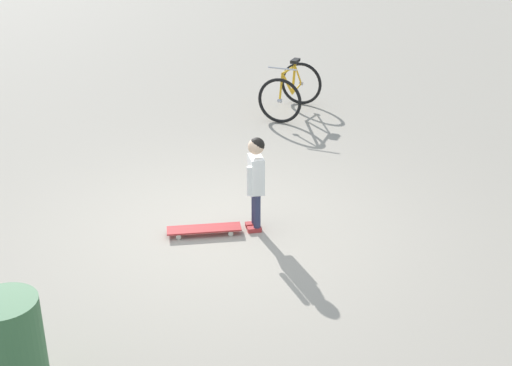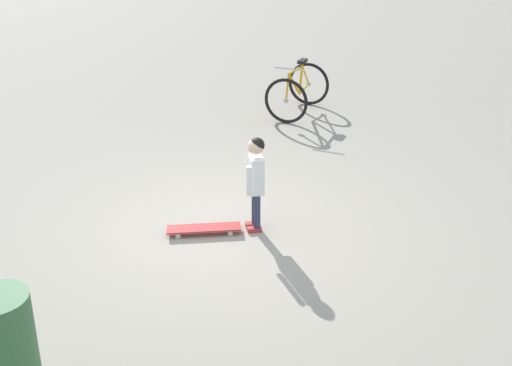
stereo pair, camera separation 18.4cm
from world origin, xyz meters
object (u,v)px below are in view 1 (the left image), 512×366
child_person (256,174)px  skateboard (204,229)px  trash_bin (13,357)px  bicycle_mid (291,90)px

child_person → skateboard: size_ratio=1.47×
child_person → trash_bin: (3.21, 0.52, -0.19)m
skateboard → child_person: bearing=142.8°
child_person → skateboard: bearing=-37.2°
bicycle_mid → trash_bin: size_ratio=1.33×
skateboard → bicycle_mid: bearing=-154.5°
bicycle_mid → child_person: bearing=32.8°
bicycle_mid → trash_bin: bearing=22.2°
child_person → skateboard: child_person is taller
child_person → bicycle_mid: 4.01m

